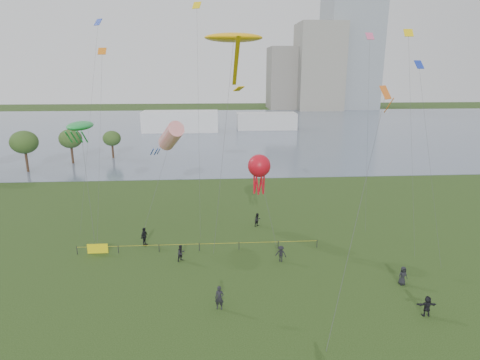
{
  "coord_description": "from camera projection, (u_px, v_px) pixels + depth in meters",
  "views": [
    {
      "loc": [
        -2.31,
        -24.71,
        17.53
      ],
      "look_at": [
        0.0,
        10.0,
        8.0
      ],
      "focal_mm": 30.0,
      "sensor_mm": 36.0,
      "label": 1
    }
  ],
  "objects": [
    {
      "name": "kite_stingray",
      "position": [
        234.0,
        38.0,
        38.78
      ],
      "size": [
        5.68,
        10.25,
        21.05
      ],
      "rotation": [
        0.0,
        0.0,
        -0.01
      ],
      "color": "#3F3F42"
    },
    {
      "name": "pavilion_right",
      "position": [
        266.0,
        121.0,
        123.11
      ],
      "size": [
        18.0,
        7.0,
        5.0
      ],
      "primitive_type": "cube",
      "color": "silver",
      "rests_on": "ground_plane"
    },
    {
      "name": "spectator_d",
      "position": [
        403.0,
        276.0,
        33.77
      ],
      "size": [
        0.87,
        0.64,
        1.63
      ],
      "primitive_type": "imported",
      "rotation": [
        0.0,
        0.0,
        0.16
      ],
      "color": "black",
      "rests_on": "ground_plane"
    },
    {
      "name": "lake",
      "position": [
        221.0,
        129.0,
        124.79
      ],
      "size": [
        400.0,
        120.0,
        0.08
      ],
      "primitive_type": "cube",
      "color": "slate",
      "rests_on": "ground_plane"
    },
    {
      "name": "building_low",
      "position": [
        285.0,
        78.0,
        188.59
      ],
      "size": [
        16.0,
        18.0,
        28.0
      ],
      "primitive_type": "cube",
      "color": "slate",
      "rests_on": "ground_plane"
    },
    {
      "name": "pavilion_left",
      "position": [
        180.0,
        121.0,
        118.42
      ],
      "size": [
        22.0,
        8.0,
        6.0
      ],
      "primitive_type": "cube",
      "color": "silver",
      "rests_on": "ground_plane"
    },
    {
      "name": "kite_windsock",
      "position": [
        171.0,
        136.0,
        46.93
      ],
      "size": [
        5.02,
        7.34,
        12.07
      ],
      "rotation": [
        0.0,
        0.0,
        -0.22
      ],
      "color": "#3F3F42"
    },
    {
      "name": "kite_creature",
      "position": [
        80.0,
        126.0,
        44.13
      ],
      "size": [
        3.09,
        7.1,
        12.11
      ],
      "rotation": [
        0.0,
        0.0,
        0.09
      ],
      "color": "#3F3F42"
    },
    {
      "name": "spectator_e",
      "position": [
        427.0,
        306.0,
        29.45
      ],
      "size": [
        1.49,
        0.54,
        1.59
      ],
      "primitive_type": "imported",
      "rotation": [
        0.0,
        0.0,
        3.09
      ],
      "color": "black",
      "rests_on": "ground_plane"
    },
    {
      "name": "small_kites",
      "position": [
        223.0,
        39.0,
        41.43
      ],
      "size": [
        41.78,
        12.83,
        7.49
      ],
      "color": "orange"
    },
    {
      "name": "trees",
      "position": [
        21.0,
        140.0,
        71.74
      ],
      "size": [
        26.09,
        17.37,
        8.7
      ],
      "color": "#372519",
      "rests_on": "ground_plane"
    },
    {
      "name": "kite_delta",
      "position": [
        383.0,
        106.0,
        32.95
      ],
      "size": [
        8.1,
        12.43,
        16.32
      ],
      "rotation": [
        0.0,
        0.0,
        -0.24
      ],
      "color": "#3F3F42"
    },
    {
      "name": "ground_plane",
      "position": [
        249.0,
        325.0,
        28.56
      ],
      "size": [
        400.0,
        400.0,
        0.0
      ],
      "primitive_type": "plane",
      "color": "#1C3210"
    },
    {
      "name": "spectator_a",
      "position": [
        181.0,
        253.0,
        37.98
      ],
      "size": [
        1.0,
        0.99,
        1.62
      ],
      "primitive_type": "imported",
      "rotation": [
        0.0,
        0.0,
        0.74
      ],
      "color": "black",
      "rests_on": "ground_plane"
    },
    {
      "name": "spectator_g",
      "position": [
        258.0,
        220.0,
        46.51
      ],
      "size": [
        0.97,
        0.95,
        1.58
      ],
      "primitive_type": "imported",
      "rotation": [
        0.0,
        0.0,
        0.67
      ],
      "color": "black",
      "rests_on": "ground_plane"
    },
    {
      "name": "building_mid",
      "position": [
        319.0,
        67.0,
        182.39
      ],
      "size": [
        20.0,
        20.0,
        38.0
      ],
      "primitive_type": "cube",
      "color": "gray",
      "rests_on": "ground_plane"
    },
    {
      "name": "spectator_f",
      "position": [
        219.0,
        298.0,
        30.26
      ],
      "size": [
        0.76,
        0.58,
        1.87
      ],
      "primitive_type": "imported",
      "rotation": [
        0.0,
        0.0,
        -0.21
      ],
      "color": "black",
      "rests_on": "ground_plane"
    },
    {
      "name": "spectator_b",
      "position": [
        281.0,
        254.0,
        37.87
      ],
      "size": [
        1.18,
        0.94,
        1.59
      ],
      "primitive_type": "imported",
      "rotation": [
        0.0,
        0.0,
        -0.4
      ],
      "color": "black",
      "rests_on": "ground_plane"
    },
    {
      "name": "kite_octopus",
      "position": [
        259.0,
        166.0,
        40.47
      ],
      "size": [
        2.77,
        4.68,
        9.39
      ],
      "rotation": [
        0.0,
        0.0,
        -0.21
      ],
      "color": "#3F3F42"
    },
    {
      "name": "spectator_c",
      "position": [
        144.0,
        237.0,
        41.32
      ],
      "size": [
        0.86,
        1.24,
        1.95
      ],
      "primitive_type": "imported",
      "rotation": [
        0.0,
        0.0,
        1.2
      ],
      "color": "black",
      "rests_on": "ground_plane"
    },
    {
      "name": "fence",
      "position": [
        137.0,
        247.0,
        39.77
      ],
      "size": [
        24.07,
        0.07,
        1.05
      ],
      "color": "black",
      "rests_on": "ground_plane"
    }
  ]
}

